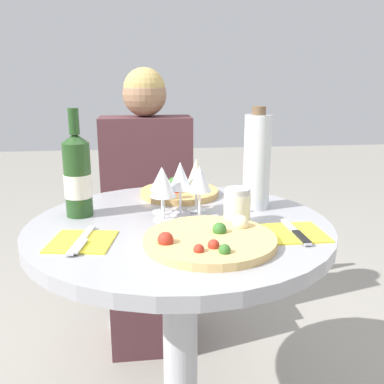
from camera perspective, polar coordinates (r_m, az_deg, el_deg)
dining_table at (r=1.26m, az=-1.64°, el=-11.50°), size 0.84×0.84×0.76m
chair_behind_diner at (r=2.06m, az=-5.89°, el=-4.52°), size 0.44×0.44×0.96m
seated_diner at (r=1.90m, az=-5.84°, el=-4.06°), size 0.40×0.40×1.19m
pizza_large at (r=1.04m, az=2.46°, el=-6.32°), size 0.32×0.32×0.05m
pizza_small_far at (r=1.46m, az=-1.81°, el=0.09°), size 0.27×0.27×0.05m
wine_bottle at (r=1.26m, az=-15.02°, el=2.10°), size 0.08×0.08×0.31m
tall_carafe at (r=1.30m, az=8.66°, el=4.06°), size 0.08×0.08×0.31m
sugar_shaker at (r=1.17m, az=6.03°, el=-1.96°), size 0.07×0.07×0.10m
wine_glass_front_left at (r=1.19m, az=-3.86°, el=1.11°), size 0.07×0.07×0.15m
wine_glass_front_right at (r=1.19m, az=1.03°, el=1.59°), size 0.07×0.07×0.15m
wine_glass_back_right at (r=1.26m, az=0.58°, el=2.42°), size 0.06×0.06×0.16m
wine_glass_back_left at (r=1.26m, az=-4.04°, el=1.66°), size 0.07×0.07×0.14m
wine_glass_center at (r=1.22m, az=-1.57°, el=2.00°), size 0.07×0.07×0.16m
place_setting_left at (r=1.08m, az=-14.51°, el=-6.39°), size 0.17×0.19×0.01m
place_setting_right at (r=1.14m, az=13.57°, el=-5.30°), size 0.15×0.19×0.01m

